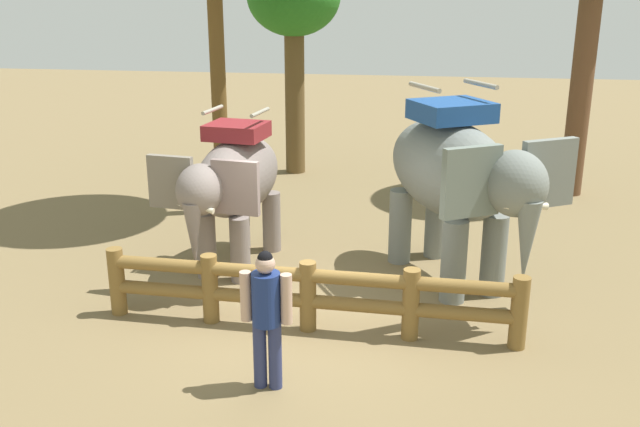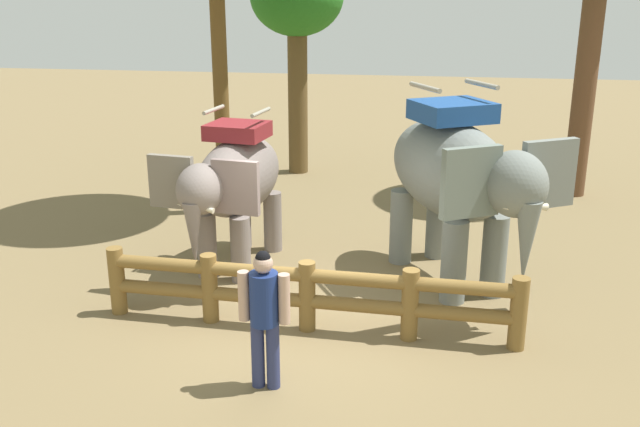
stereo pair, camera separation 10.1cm
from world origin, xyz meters
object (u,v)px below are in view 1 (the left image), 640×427
at_px(log_fence, 308,291).
at_px(tourist_woman_in_black, 266,310).
at_px(elephant_near_left, 234,182).
at_px(elephant_center, 456,176).
at_px(tree_far_left, 294,5).

height_order(log_fence, tourist_woman_in_black, tourist_woman_in_black).
bearing_deg(log_fence, elephant_near_left, 127.10).
bearing_deg(elephant_center, log_fence, -135.28).
distance_m(elephant_center, tourist_woman_in_black, 4.41).
bearing_deg(log_fence, tourist_woman_in_black, -98.56).
bearing_deg(tourist_woman_in_black, elephant_center, 57.55).
relative_size(log_fence, elephant_near_left, 1.86).
distance_m(log_fence, tree_far_left, 9.85).
height_order(tourist_woman_in_black, tree_far_left, tree_far_left).
distance_m(tourist_woman_in_black, tree_far_left, 11.14).
bearing_deg(tree_far_left, elephant_center, -60.35).
distance_m(elephant_center, tree_far_left, 8.28).
relative_size(log_fence, tourist_woman_in_black, 3.38).
distance_m(log_fence, tourist_woman_in_black, 1.67).
height_order(log_fence, elephant_center, elephant_center).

